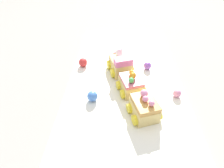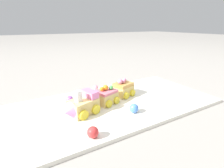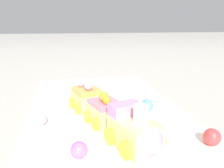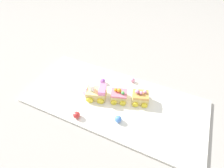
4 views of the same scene
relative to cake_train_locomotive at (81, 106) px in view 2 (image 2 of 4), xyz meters
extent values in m
plane|color=gray|center=(-0.09, -0.02, -0.04)|extent=(10.00, 10.00, 0.00)
cube|color=white|center=(-0.09, -0.02, -0.03)|extent=(0.81, 0.35, 0.01)
cube|color=#E5C675|center=(-0.01, 0.00, 0.00)|extent=(0.10, 0.08, 0.05)
cube|color=pink|center=(-0.03, -0.01, 0.03)|extent=(0.04, 0.06, 0.02)
cone|color=pink|center=(0.04, 0.01, 0.00)|extent=(0.04, 0.06, 0.05)
cube|color=white|center=(0.01, 0.00, 0.03)|extent=(0.02, 0.02, 0.02)
cube|color=white|center=(0.01, 0.00, 0.04)|extent=(0.02, 0.02, 0.02)
cylinder|color=yellow|center=(0.03, -0.03, -0.01)|extent=(0.03, 0.02, 0.03)
cylinder|color=yellow|center=(0.01, 0.04, -0.01)|extent=(0.03, 0.02, 0.03)
cylinder|color=yellow|center=(-0.02, -0.04, -0.01)|extent=(0.03, 0.02, 0.03)
cylinder|color=yellow|center=(-0.04, 0.02, -0.01)|extent=(0.03, 0.02, 0.03)
cube|color=#E5C675|center=(-0.11, -0.03, -0.01)|extent=(0.09, 0.07, 0.04)
cube|color=#E57084|center=(-0.11, -0.03, 0.02)|extent=(0.08, 0.07, 0.01)
sphere|color=#4CBC56|center=(-0.12, -0.03, 0.03)|extent=(0.02, 0.02, 0.02)
sphere|color=orange|center=(-0.10, -0.04, 0.03)|extent=(0.02, 0.02, 0.02)
sphere|color=orange|center=(-0.09, -0.03, 0.03)|extent=(0.02, 0.02, 0.02)
cylinder|color=yellow|center=(-0.08, -0.06, -0.01)|extent=(0.03, 0.02, 0.03)
cylinder|color=yellow|center=(-0.10, 0.00, -0.01)|extent=(0.03, 0.02, 0.03)
cylinder|color=yellow|center=(-0.11, -0.07, -0.01)|extent=(0.03, 0.02, 0.03)
cylinder|color=yellow|center=(-0.13, -0.01, -0.01)|extent=(0.03, 0.02, 0.03)
cube|color=#E5C675|center=(-0.20, -0.06, -0.01)|extent=(0.09, 0.07, 0.04)
cube|color=#CC9347|center=(-0.20, -0.06, 0.02)|extent=(0.08, 0.07, 0.01)
sphere|color=pink|center=(-0.21, -0.07, 0.03)|extent=(0.02, 0.02, 0.01)
sphere|color=pink|center=(-0.20, -0.06, 0.03)|extent=(0.02, 0.02, 0.02)
sphere|color=pink|center=(-0.18, -0.06, 0.03)|extent=(0.02, 0.02, 0.02)
cylinder|color=yellow|center=(-0.17, -0.09, -0.01)|extent=(0.03, 0.02, 0.03)
cylinder|color=yellow|center=(-0.19, -0.03, -0.01)|extent=(0.03, 0.02, 0.03)
cylinder|color=yellow|center=(-0.20, -0.10, -0.01)|extent=(0.03, 0.02, 0.03)
cylinder|color=yellow|center=(-0.22, -0.04, -0.01)|extent=(0.03, 0.02, 0.03)
sphere|color=#4C84E0|center=(-0.15, 0.07, -0.01)|extent=(0.03, 0.03, 0.03)
sphere|color=#9956C6|center=(0.01, -0.10, -0.01)|extent=(0.03, 0.03, 0.03)
sphere|color=pink|center=(-0.12, -0.16, -0.02)|extent=(0.02, 0.02, 0.02)
sphere|color=red|center=(0.02, 0.13, -0.01)|extent=(0.03, 0.03, 0.03)
camera|label=1|loc=(-0.49, 0.01, 0.33)|focal=28.00mm
camera|label=2|loc=(0.16, 0.47, 0.24)|focal=28.00mm
camera|label=3|loc=(0.31, -0.11, 0.17)|focal=35.00mm
camera|label=4|loc=(-0.28, 0.43, 0.60)|focal=28.00mm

